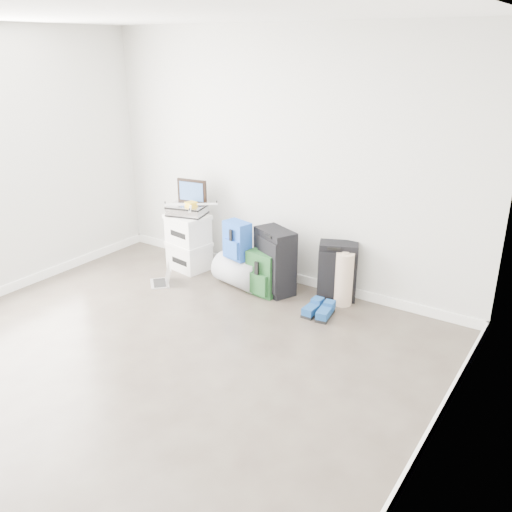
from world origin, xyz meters
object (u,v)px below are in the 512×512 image
Objects in this scene: large_suitcase at (275,261)px; laptop at (163,280)px; boxes_stack at (189,242)px; briefcase at (187,210)px; carry_on at (337,271)px; duffel_bag at (239,271)px.

laptop is at bearing -131.10° from large_suitcase.
boxes_stack is 0.39m from briefcase.
laptop is at bearing -99.87° from briefcase.
briefcase is 1.18× the size of laptop.
boxes_stack reaches higher than carry_on.
boxes_stack is at bearing 138.36° from laptop.
laptop is at bearing -75.48° from boxes_stack.
duffel_bag is (0.78, -0.08, -0.55)m from briefcase.
laptop is (-0.73, -0.43, -0.12)m from duffel_bag.
briefcase is 0.59× the size of large_suitcase.
briefcase reaches higher than laptop.
boxes_stack is 0.95× the size of large_suitcase.
briefcase reaches higher than large_suitcase.
briefcase is 0.67× the size of carry_on.
boxes_stack is at bearing -174.21° from duffel_bag.
boxes_stack is 1.18m from large_suitcase.
boxes_stack is 1.08× the size of carry_on.
briefcase is at bearing -174.21° from duffel_bag.
carry_on is (0.63, 0.21, -0.04)m from large_suitcase.
large_suitcase is at bearing 24.11° from duffel_bag.
large_suitcase is (1.18, 0.00, -0.37)m from briefcase.
briefcase reaches higher than duffel_bag.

